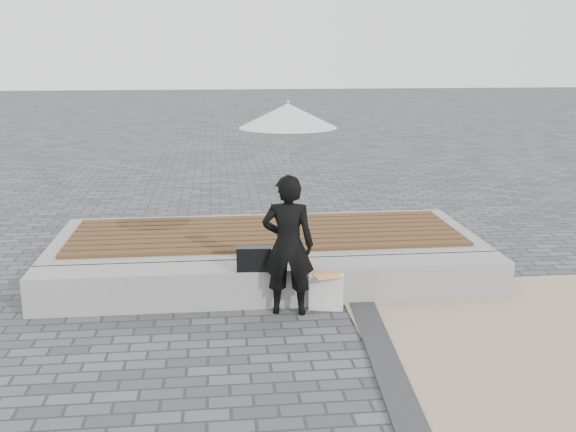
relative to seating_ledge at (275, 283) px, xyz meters
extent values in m
plane|color=#504F55|center=(0.00, -1.60, -0.20)|extent=(80.00, 80.00, 0.00)
cube|color=#2F2F32|center=(0.75, -2.10, -0.18)|extent=(0.61, 5.20, 0.04)
cube|color=#979692|center=(0.00, 0.00, 0.00)|extent=(5.00, 0.45, 0.40)
cube|color=gray|center=(0.00, 1.20, 0.00)|extent=(5.00, 2.00, 0.40)
imported|color=black|center=(0.10, -0.33, 0.50)|extent=(0.57, 0.42, 1.41)
cylinder|color=silver|center=(0.10, -0.33, 1.19)|extent=(0.02, 0.02, 0.93)
cone|color=silver|center=(0.10, -0.33, 1.77)|extent=(0.93, 0.93, 0.23)
sphere|color=silver|center=(0.10, -0.33, 1.90)|extent=(0.03, 0.03, 0.03)
cube|color=black|center=(-0.23, -0.17, 0.32)|extent=(0.35, 0.14, 0.25)
cube|color=white|center=(0.50, -0.27, -0.02)|extent=(0.37, 0.22, 0.36)
cube|color=#EB3F41|center=(0.50, -0.32, 0.17)|extent=(0.30, 0.24, 0.01)
camera|label=1|loc=(-0.58, -6.60, 2.37)|focal=41.83mm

